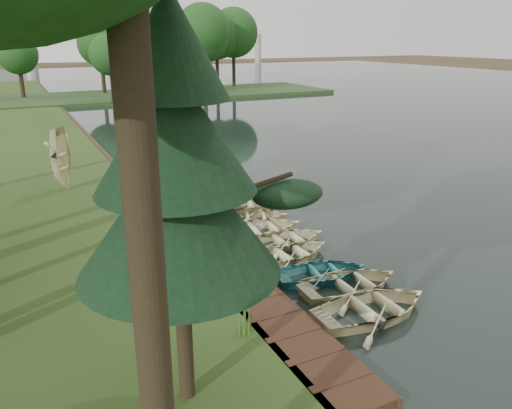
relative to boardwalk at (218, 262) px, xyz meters
name	(u,v)px	position (x,y,z in m)	size (l,w,h in m)	color
ground	(260,257)	(1.60, 0.00, -0.15)	(300.00, 300.00, 0.00)	#3D2F1D
water	(448,118)	(31.60, 20.00, -0.12)	(130.00, 200.00, 0.05)	black
boardwalk	(218,262)	(0.00, 0.00, 0.00)	(1.60, 16.00, 0.30)	#392216
peninsula	(139,96)	(9.60, 50.00, 0.08)	(50.00, 14.00, 0.45)	#29421D
far_trees	(107,45)	(6.27, 50.00, 6.28)	(45.60, 5.60, 8.80)	black
bridge	(84,38)	(13.91, 120.00, 6.93)	(95.90, 4.00, 8.60)	#A5A5A0
building_a	(136,31)	(31.60, 140.00, 8.85)	(10.00, 8.00, 18.00)	#A5A5A0
building_b	(5,42)	(-3.40, 145.00, 5.85)	(8.00, 8.00, 12.00)	#A5A5A0
rowboat_0	(374,305)	(2.56, -4.92, 0.26)	(2.51, 3.51, 0.73)	beige
rowboat_1	(351,281)	(2.87, -3.48, 0.24)	(2.32, 3.25, 0.67)	beige
rowboat_2	(322,270)	(2.55, -2.43, 0.21)	(2.14, 3.00, 0.62)	teal
rowboat_3	(289,251)	(2.33, -0.68, 0.23)	(2.27, 3.17, 0.66)	beige
rowboat_4	(285,237)	(2.83, 0.41, 0.23)	(2.26, 3.16, 0.66)	beige
rowboat_5	(260,227)	(2.46, 1.74, 0.25)	(2.44, 3.42, 0.71)	beige
rowboat_6	(252,215)	(2.82, 3.18, 0.21)	(2.15, 3.01, 0.62)	beige
rowboat_7	(236,203)	(2.74, 4.61, 0.31)	(2.84, 3.98, 0.82)	beige
rowboat_8	(216,195)	(2.52, 6.40, 0.22)	(2.20, 3.08, 0.64)	beige
stored_rowboat	(65,183)	(-3.61, 10.67, 0.46)	(2.16, 3.02, 0.63)	beige
pine_tree	(175,166)	(-3.11, -5.93, 5.02)	(3.80, 3.80, 7.92)	black
reeds_0	(247,316)	(-1.00, -4.39, 0.58)	(0.60, 0.60, 0.86)	#3F661E
reeds_1	(124,219)	(-2.26, 3.78, 0.67)	(0.60, 0.60, 1.03)	#3F661E
reeds_2	(170,240)	(-1.30, 1.10, 0.64)	(0.60, 0.60, 0.99)	#3F661E
reeds_3	(111,195)	(-2.09, 7.06, 0.66)	(0.60, 0.60, 1.03)	#3F661E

